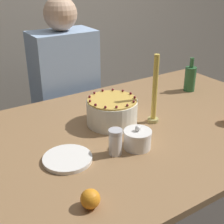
# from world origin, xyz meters

# --- Properties ---
(dining_table) EXTENTS (1.68, 1.07, 0.73)m
(dining_table) POSITION_xyz_m (0.00, 0.00, 0.64)
(dining_table) COLOR #936D47
(dining_table) RESTS_ON ground_plane
(cake) EXTENTS (0.25, 0.25, 0.14)m
(cake) POSITION_xyz_m (-0.09, 0.10, 0.79)
(cake) COLOR white
(cake) RESTS_ON dining_table
(sugar_bowl) EXTENTS (0.12, 0.12, 0.10)m
(sugar_bowl) POSITION_xyz_m (-0.12, -0.15, 0.77)
(sugar_bowl) COLOR white
(sugar_bowl) RESTS_ON dining_table
(sugar_shaker) EXTENTS (0.06, 0.06, 0.11)m
(sugar_shaker) POSITION_xyz_m (-0.23, -0.14, 0.78)
(sugar_shaker) COLOR white
(sugar_shaker) RESTS_ON dining_table
(plate_stack) EXTENTS (0.20, 0.20, 0.02)m
(plate_stack) POSITION_xyz_m (-0.41, -0.08, 0.73)
(plate_stack) COLOR white
(plate_stack) RESTS_ON dining_table
(candle) EXTENTS (0.05, 0.05, 0.34)m
(candle) POSITION_xyz_m (0.09, -0.00, 0.87)
(candle) COLOR tan
(candle) RESTS_ON dining_table
(bottle) EXTENTS (0.07, 0.07, 0.20)m
(bottle) POSITION_xyz_m (0.54, 0.21, 0.80)
(bottle) COLOR #2D6638
(bottle) RESTS_ON dining_table
(orange_fruit_1) EXTENTS (0.06, 0.06, 0.06)m
(orange_fruit_1) POSITION_xyz_m (-0.46, -0.36, 0.76)
(orange_fruit_1) COLOR orange
(orange_fruit_1) RESTS_ON dining_table
(person_man_blue_shirt) EXTENTS (0.40, 0.34, 1.26)m
(person_man_blue_shirt) POSITION_xyz_m (-0.04, 0.74, 0.55)
(person_man_blue_shirt) COLOR #473D33
(person_man_blue_shirt) RESTS_ON ground_plane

